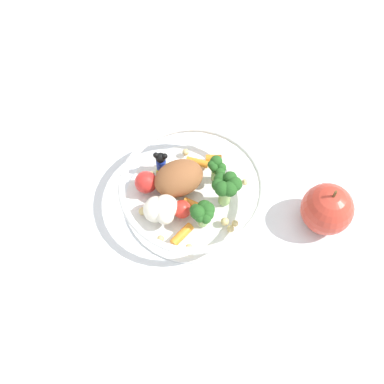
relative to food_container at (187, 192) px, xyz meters
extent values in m
plane|color=white|center=(0.00, 0.00, -0.03)|extent=(2.40, 2.40, 0.00)
cylinder|color=white|center=(0.00, 0.01, -0.02)|extent=(0.19, 0.19, 0.01)
torus|color=white|center=(0.00, 0.01, 0.02)|extent=(0.20, 0.20, 0.01)
ellipsoid|color=brown|center=(-0.02, 0.00, 0.00)|extent=(0.06, 0.07, 0.05)
cylinder|color=#7FAD5B|center=(-0.01, 0.05, -0.01)|extent=(0.01, 0.01, 0.02)
sphere|color=#23561E|center=(-0.01, 0.05, 0.01)|extent=(0.01, 0.01, 0.01)
sphere|color=#23561E|center=(-0.01, 0.06, 0.01)|extent=(0.01, 0.01, 0.01)
sphere|color=#23561E|center=(-0.02, 0.05, 0.01)|extent=(0.02, 0.02, 0.02)
sphere|color=#23561E|center=(-0.02, 0.05, 0.01)|extent=(0.01, 0.01, 0.01)
sphere|color=#23561E|center=(-0.01, 0.05, 0.02)|extent=(0.01, 0.01, 0.01)
cylinder|color=#8EB766|center=(0.04, 0.00, -0.01)|extent=(0.01, 0.01, 0.02)
sphere|color=#23561E|center=(0.05, 0.00, 0.01)|extent=(0.01, 0.01, 0.01)
sphere|color=#23561E|center=(0.05, 0.01, 0.01)|extent=(0.02, 0.02, 0.02)
sphere|color=#23561E|center=(0.04, 0.01, 0.01)|extent=(0.02, 0.02, 0.02)
sphere|color=#23561E|center=(0.04, 0.01, 0.01)|extent=(0.02, 0.02, 0.02)
sphere|color=#23561E|center=(0.04, 0.00, 0.01)|extent=(0.02, 0.02, 0.02)
sphere|color=#23561E|center=(0.04, 0.00, 0.01)|extent=(0.02, 0.02, 0.02)
sphere|color=#23561E|center=(0.05, 0.00, 0.01)|extent=(0.01, 0.01, 0.01)
cylinder|color=#8EB766|center=(0.02, 0.05, 0.00)|extent=(0.02, 0.02, 0.03)
sphere|color=#23561E|center=(0.03, 0.05, 0.03)|extent=(0.02, 0.02, 0.02)
sphere|color=#23561E|center=(0.03, 0.06, 0.03)|extent=(0.02, 0.02, 0.02)
sphere|color=#23561E|center=(0.02, 0.06, 0.03)|extent=(0.02, 0.02, 0.02)
sphere|color=#23561E|center=(0.01, 0.04, 0.02)|extent=(0.02, 0.02, 0.02)
sphere|color=#23561E|center=(0.02, 0.04, 0.03)|extent=(0.02, 0.02, 0.02)
sphere|color=#23561E|center=(0.03, 0.04, 0.03)|extent=(0.02, 0.02, 0.02)
sphere|color=silver|center=(0.02, -0.04, 0.00)|extent=(0.02, 0.02, 0.02)
sphere|color=silver|center=(0.01, -0.04, 0.00)|extent=(0.03, 0.03, 0.03)
sphere|color=silver|center=(0.01, -0.04, 0.00)|extent=(0.03, 0.03, 0.03)
sphere|color=silver|center=(0.00, -0.05, 0.00)|extent=(0.03, 0.03, 0.03)
sphere|color=silver|center=(0.01, -0.05, 0.00)|extent=(0.03, 0.03, 0.03)
cube|color=yellow|center=(-0.06, -0.01, -0.02)|extent=(0.02, 0.02, 0.00)
cylinder|color=#1933B2|center=(-0.06, -0.01, -0.01)|extent=(0.02, 0.02, 0.02)
sphere|color=black|center=(-0.06, -0.01, 0.01)|extent=(0.02, 0.02, 0.02)
sphere|color=black|center=(-0.06, -0.02, 0.02)|extent=(0.01, 0.01, 0.01)
sphere|color=black|center=(-0.06, -0.01, 0.02)|extent=(0.01, 0.01, 0.01)
cylinder|color=orange|center=(-0.04, 0.06, -0.01)|extent=(0.02, 0.03, 0.01)
cylinder|color=orange|center=(-0.05, 0.04, -0.01)|extent=(0.03, 0.03, 0.01)
cylinder|color=orange|center=(0.01, 0.00, -0.01)|extent=(0.03, 0.03, 0.01)
cylinder|color=orange|center=(0.05, -0.03, -0.01)|extent=(0.03, 0.04, 0.01)
sphere|color=red|center=(-0.04, -0.05, 0.00)|extent=(0.03, 0.03, 0.03)
sphere|color=red|center=(0.02, -0.02, -0.01)|extent=(0.03, 0.03, 0.03)
sphere|color=tan|center=(0.07, -0.03, -0.01)|extent=(0.01, 0.01, 0.01)
sphere|color=#D1B775|center=(-0.07, 0.03, -0.01)|extent=(0.01, 0.01, 0.01)
sphere|color=tan|center=(-0.06, -0.03, -0.01)|extent=(0.01, 0.01, 0.01)
sphere|color=#D1B775|center=(0.01, 0.09, -0.01)|extent=(0.01, 0.01, 0.01)
sphere|color=tan|center=(-0.05, -0.02, -0.01)|extent=(0.01, 0.01, 0.01)
sphere|color=tan|center=(0.00, -0.07, -0.01)|extent=(0.01, 0.01, 0.01)
sphere|color=#D1B775|center=(0.06, 0.04, -0.01)|extent=(0.01, 0.01, 0.01)
sphere|color=#D1B775|center=(0.01, -0.02, -0.01)|extent=(0.01, 0.01, 0.01)
sphere|color=#D1B775|center=(0.06, 0.03, -0.01)|extent=(0.01, 0.01, 0.01)
sphere|color=tan|center=(-0.05, 0.02, -0.01)|extent=(0.01, 0.01, 0.01)
sphere|color=tan|center=(0.04, -0.06, -0.01)|extent=(0.01, 0.01, 0.01)
sphere|color=tan|center=(0.07, 0.03, -0.01)|extent=(0.01, 0.01, 0.01)
sphere|color=#BC3828|center=(0.10, 0.16, 0.01)|extent=(0.07, 0.07, 0.07)
cylinder|color=brown|center=(0.10, 0.16, 0.05)|extent=(0.00, 0.00, 0.01)
camera|label=1|loc=(0.31, -0.13, 0.59)|focal=45.55mm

